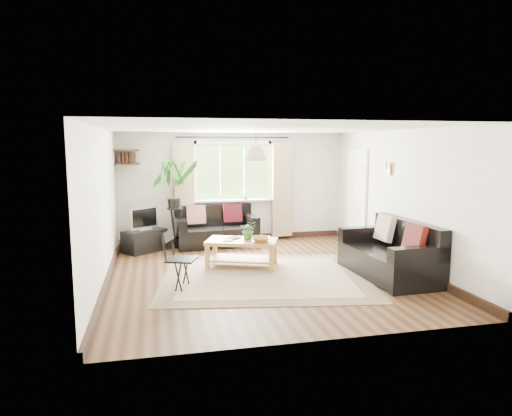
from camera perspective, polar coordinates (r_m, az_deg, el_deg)
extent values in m
plane|color=black|center=(7.76, 0.65, -8.10)|extent=(5.50, 5.50, 0.00)
plane|color=white|center=(7.46, 0.68, 9.90)|extent=(5.50, 5.50, 0.00)
cube|color=beige|center=(10.20, -2.88, 2.62)|extent=(5.00, 0.02, 2.40)
cube|color=beige|center=(4.91, 8.04, -3.24)|extent=(5.00, 0.02, 2.40)
cube|color=beige|center=(7.36, -18.63, 0.15)|extent=(0.02, 5.50, 2.40)
cube|color=beige|center=(8.44, 17.42, 1.15)|extent=(0.02, 5.50, 2.40)
cube|color=beige|center=(7.53, 1.06, -8.55)|extent=(3.70, 3.31, 0.02)
cube|color=silver|center=(9.95, 12.35, 1.16)|extent=(0.06, 0.96, 2.06)
imported|color=#366D2B|center=(7.99, -0.94, -2.77)|extent=(0.35, 0.31, 0.33)
imported|color=olive|center=(7.82, 0.61, -3.94)|extent=(0.40, 0.40, 0.08)
imported|color=silver|center=(7.94, -4.11, -4.01)|extent=(0.17, 0.23, 0.02)
imported|color=#5B2A24|center=(8.16, -3.28, -3.66)|extent=(0.29, 0.29, 0.02)
cube|color=black|center=(9.49, -13.75, -3.98)|extent=(0.94, 0.87, 0.44)
imported|color=#2D6023|center=(10.14, -1.37, 1.83)|extent=(0.14, 0.10, 0.27)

